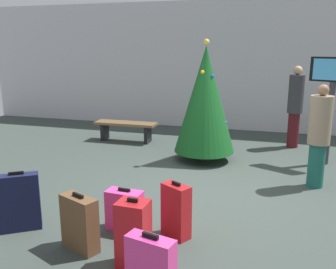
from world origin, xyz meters
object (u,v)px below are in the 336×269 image
Objects in this scene: suitcase_4 at (176,211)px; waiting_bench at (126,127)px; traveller_0 at (295,105)px; suitcase_0 at (125,210)px; suitcase_6 at (19,202)px; suitcase_1 at (80,223)px; suitcase_2 at (133,234)px; flight_info_kiosk at (332,91)px; holiday_tree at (205,100)px; traveller_1 at (319,134)px.

waiting_bench is at bearing 119.99° from suitcase_4.
traveller_0 is 5.11m from suitcase_4.
suitcase_6 is at bearing -163.36° from suitcase_0.
suitcase_1 is at bearing -73.16° from waiting_bench.
suitcase_2 reaches higher than suitcase_4.
flight_info_kiosk is 2.71× the size of suitcase_2.
traveller_0 is at bearing 117.38° from flight_info_kiosk.
holiday_tree is 2.31m from traveller_1.
traveller_1 is at bearing -24.66° from waiting_bench.
suitcase_2 is (0.72, -0.15, 0.05)m from suitcase_1.
waiting_bench is 2.16× the size of suitcase_4.
traveller_1 is (2.08, -0.94, -0.36)m from holiday_tree.
suitcase_6 is (-3.76, -2.69, -0.53)m from traveller_1.
suitcase_0 is at bearing -114.28° from traveller_0.
flight_info_kiosk is at bearing 45.02° from suitcase_6.
suitcase_4 reaches higher than waiting_bench.
suitcase_1 reaches higher than waiting_bench.
suitcase_4 is (0.26, 0.75, -0.03)m from suitcase_2.
suitcase_6 is (-4.07, -4.07, -1.10)m from flight_info_kiosk.
suitcase_2 is at bearing -60.63° from suitcase_0.
holiday_tree is at bearing -169.50° from flight_info_kiosk.
suitcase_2 is (-1.77, -5.58, -0.63)m from traveller_0.
flight_info_kiosk reaches higher than suitcase_0.
flight_info_kiosk is (2.39, 0.44, 0.21)m from holiday_tree.
suitcase_4 is (-1.80, -2.29, -0.56)m from traveller_1.
traveller_1 is 3.44m from suitcase_0.
waiting_bench is 4.90m from suitcase_4.
suitcase_1 is 0.74m from suitcase_2.
holiday_tree is 1.43× the size of traveller_1.
suitcase_4 is at bearing -119.89° from flight_info_kiosk.
suitcase_6 is at bearing -168.51° from suitcase_4.
traveller_0 reaches higher than suitcase_6.
suitcase_2 is at bearing -107.63° from traveller_0.
traveller_1 is at bearing 55.88° from suitcase_2.
flight_info_kiosk is 2.69× the size of suitcase_6.
flight_info_kiosk is at bearing 52.93° from suitcase_0.
traveller_1 is 4.06m from suitcase_1.
holiday_tree is at bearing 65.18° from suitcase_6.
holiday_tree reaches higher than suitcase_4.
flight_info_kiosk is 1.53m from traveller_1.
holiday_tree is 3.37m from suitcase_4.
suitcase_1 is at bearing -114.66° from traveller_0.
suitcase_6 is (-1.96, -0.40, 0.03)m from suitcase_4.
traveller_1 reaches higher than suitcase_4.
suitcase_0 is 0.67m from suitcase_1.
suitcase_0 is 0.82× the size of suitcase_1.
holiday_tree is 3.12× the size of suitcase_6.
holiday_tree is 4.08m from suitcase_2.
flight_info_kiosk is at bearing 10.50° from holiday_tree.
suitcase_0 reaches higher than waiting_bench.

